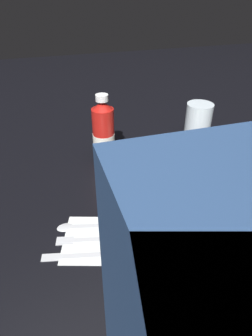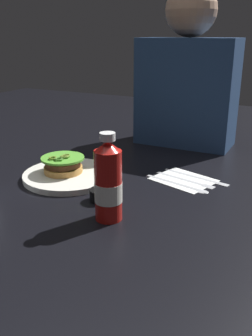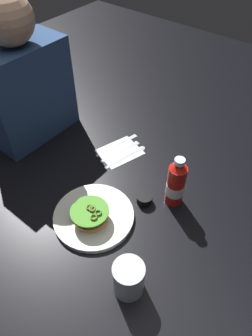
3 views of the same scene
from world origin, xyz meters
The scene contains 11 objects.
ground_plane centered at (0.00, 0.00, 0.00)m, with size 3.00×3.00×0.00m, color black.
dinner_plate centered at (-0.09, 0.08, 0.01)m, with size 0.27×0.27×0.02m, color silver.
burger_sandwich centered at (-0.10, 0.08, 0.04)m, with size 0.12×0.12×0.05m.
ketchup_bottle centered at (0.14, -0.08, 0.09)m, with size 0.06×0.06×0.20m.
water_glass centered at (-0.20, -0.15, 0.06)m, with size 0.09×0.09×0.11m, color silver.
condiment_cup centered at (0.07, -0.01, 0.01)m, with size 0.06×0.06×0.03m, color black.
napkin centered at (0.22, 0.22, 0.00)m, with size 0.16×0.13×0.00m, color white.
spoon_utensil centered at (0.23, 0.17, 0.00)m, with size 0.20×0.06×0.00m.
fork_utensil centered at (0.23, 0.21, 0.00)m, with size 0.19×0.06×0.00m.
butter_knife centered at (0.25, 0.25, 0.00)m, with size 0.21×0.06×0.00m.
diner_person centered at (0.09, 0.58, 0.25)m, with size 0.35×0.18×0.56m.
Camera 3 is at (-0.49, -0.37, 0.86)m, focal length 33.03 mm.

